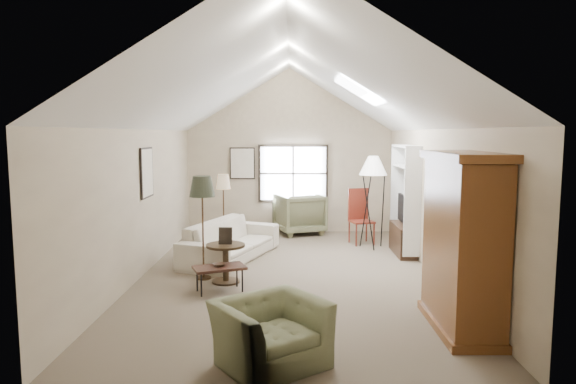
{
  "coord_description": "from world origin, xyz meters",
  "views": [
    {
      "loc": [
        0.07,
        -8.62,
        2.44
      ],
      "look_at": [
        0.0,
        0.4,
        1.4
      ],
      "focal_mm": 32.0,
      "sensor_mm": 36.0,
      "label": 1
    }
  ],
  "objects_px": {
    "armchair_near": "(270,333)",
    "coffee_table": "(220,279)",
    "armoire": "(463,242)",
    "armchair_far": "(299,214)",
    "sofa": "(231,240)",
    "side_chair": "(362,217)",
    "side_table": "(226,263)"
  },
  "relations": [
    {
      "from": "sofa",
      "to": "side_chair",
      "type": "bearing_deg",
      "value": -42.98
    },
    {
      "from": "sofa",
      "to": "coffee_table",
      "type": "distance_m",
      "value": 2.11
    },
    {
      "from": "armoire",
      "to": "armchair_far",
      "type": "xyz_separation_m",
      "value": [
        -1.93,
        6.1,
        -0.61
      ]
    },
    {
      "from": "armchair_far",
      "to": "side_chair",
      "type": "relative_size",
      "value": 0.88
    },
    {
      "from": "sofa",
      "to": "armoire",
      "type": "bearing_deg",
      "value": -116.89
    },
    {
      "from": "armoire",
      "to": "sofa",
      "type": "xyz_separation_m",
      "value": [
        -3.29,
        3.58,
        -0.73
      ]
    },
    {
      "from": "sofa",
      "to": "side_table",
      "type": "height_order",
      "value": "sofa"
    },
    {
      "from": "coffee_table",
      "to": "sofa",
      "type": "bearing_deg",
      "value": 91.85
    },
    {
      "from": "sofa",
      "to": "armchair_near",
      "type": "relative_size",
      "value": 2.39
    },
    {
      "from": "armchair_far",
      "to": "armchair_near",
      "type": "bearing_deg",
      "value": 66.08
    },
    {
      "from": "side_table",
      "to": "sofa",
      "type": "bearing_deg",
      "value": 93.58
    },
    {
      "from": "armchair_near",
      "to": "armchair_far",
      "type": "distance_m",
      "value": 7.15
    },
    {
      "from": "armoire",
      "to": "sofa",
      "type": "bearing_deg",
      "value": 132.64
    },
    {
      "from": "armoire",
      "to": "coffee_table",
      "type": "distance_m",
      "value": 3.66
    },
    {
      "from": "side_chair",
      "to": "armchair_far",
      "type": "bearing_deg",
      "value": 124.28
    },
    {
      "from": "armchair_near",
      "to": "side_table",
      "type": "height_order",
      "value": "armchair_near"
    },
    {
      "from": "armchair_near",
      "to": "armchair_far",
      "type": "relative_size",
      "value": 0.98
    },
    {
      "from": "sofa",
      "to": "side_chair",
      "type": "distance_m",
      "value": 3.05
    },
    {
      "from": "armoire",
      "to": "side_table",
      "type": "relative_size",
      "value": 3.46
    },
    {
      "from": "armoire",
      "to": "side_table",
      "type": "xyz_separation_m",
      "value": [
        -3.19,
        1.98,
        -0.78
      ]
    },
    {
      "from": "coffee_table",
      "to": "side_table",
      "type": "bearing_deg",
      "value": 86.34
    },
    {
      "from": "armchair_near",
      "to": "coffee_table",
      "type": "bearing_deg",
      "value": 74.16
    },
    {
      "from": "side_chair",
      "to": "armoire",
      "type": "bearing_deg",
      "value": -98.51
    },
    {
      "from": "sofa",
      "to": "armchair_near",
      "type": "height_order",
      "value": "sofa"
    },
    {
      "from": "armchair_far",
      "to": "side_table",
      "type": "bearing_deg",
      "value": 52.32
    },
    {
      "from": "side_table",
      "to": "side_chair",
      "type": "relative_size",
      "value": 0.52
    },
    {
      "from": "armchair_near",
      "to": "coffee_table",
      "type": "xyz_separation_m",
      "value": [
        -0.89,
        2.51,
        -0.15
      ]
    },
    {
      "from": "armchair_far",
      "to": "sofa",
      "type": "bearing_deg",
      "value": 40.99
    },
    {
      "from": "armchair_near",
      "to": "coffee_table",
      "type": "relative_size",
      "value": 1.36
    },
    {
      "from": "armchair_far",
      "to": "side_chair",
      "type": "bearing_deg",
      "value": 118.73
    },
    {
      "from": "armchair_far",
      "to": "side_chair",
      "type": "distance_m",
      "value": 1.79
    },
    {
      "from": "side_chair",
      "to": "armchair_near",
      "type": "bearing_deg",
      "value": -121.59
    }
  ]
}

